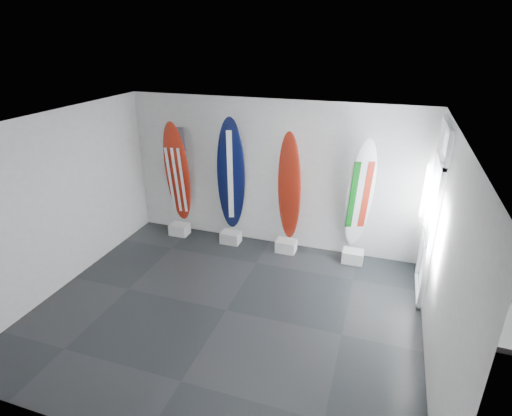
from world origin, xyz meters
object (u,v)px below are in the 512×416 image
(surfboard_usa, at_px, (177,174))
(surfboard_navy, at_px, (231,176))
(surfboard_italy, at_px, (360,195))
(surfboard_swiss, at_px, (289,188))

(surfboard_usa, relative_size, surfboard_navy, 0.94)
(surfboard_navy, relative_size, surfboard_italy, 1.08)
(surfboard_italy, bearing_deg, surfboard_usa, 158.92)
(surfboard_swiss, bearing_deg, surfboard_italy, 14.60)
(surfboard_usa, relative_size, surfboard_swiss, 1.04)
(surfboard_navy, bearing_deg, surfboard_italy, -19.54)
(surfboard_navy, distance_m, surfboard_swiss, 1.22)
(surfboard_usa, distance_m, surfboard_italy, 3.77)
(surfboard_usa, xyz_separation_m, surfboard_italy, (3.77, 0.00, -0.02))
(surfboard_swiss, bearing_deg, surfboard_usa, -165.40)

